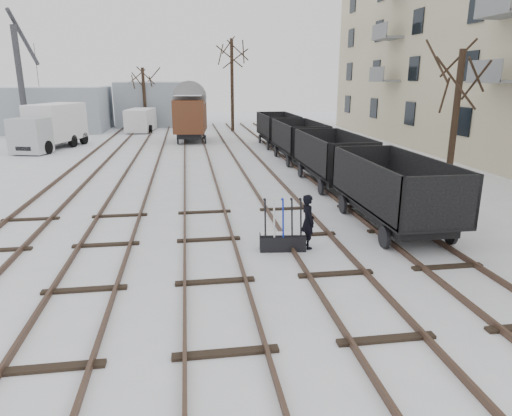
# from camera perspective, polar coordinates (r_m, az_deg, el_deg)

# --- Properties ---
(ground) EXTENTS (120.00, 120.00, 0.00)m
(ground) POSITION_cam_1_polar(r_m,az_deg,el_deg) (11.12, -5.13, -9.27)
(ground) COLOR white
(ground) RESTS_ON ground
(tracks) EXTENTS (13.90, 52.00, 0.16)m
(tracks) POSITION_cam_1_polar(r_m,az_deg,el_deg) (24.19, -7.20, 4.64)
(tracks) COLOR black
(tracks) RESTS_ON ground
(shed_left) EXTENTS (10.00, 8.00, 4.10)m
(shed_left) POSITION_cam_1_polar(r_m,az_deg,el_deg) (47.79, -24.19, 11.26)
(shed_left) COLOR #949CA6
(shed_left) RESTS_ON ground
(shed_right) EXTENTS (7.00, 6.00, 4.50)m
(shed_right) POSITION_cam_1_polar(r_m,az_deg,el_deg) (50.24, -12.85, 12.60)
(shed_right) COLOR #949CA6
(shed_right) RESTS_ON ground
(ground_frame) EXTENTS (1.34, 0.56, 1.49)m
(ground_frame) POSITION_cam_1_polar(r_m,az_deg,el_deg) (12.99, 3.34, -4.09)
(ground_frame) COLOR black
(ground_frame) RESTS_ON ground
(worker) EXTENTS (0.47, 0.63, 1.58)m
(worker) POSITION_cam_1_polar(r_m,az_deg,el_deg) (13.09, 6.50, -1.68)
(worker) COLOR black
(worker) RESTS_ON ground
(freight_wagon_a) EXTENTS (2.25, 5.63, 2.30)m
(freight_wagon_a) POSITION_cam_1_polar(r_m,az_deg,el_deg) (15.46, 16.69, 0.81)
(freight_wagon_a) COLOR black
(freight_wagon_a) RESTS_ON ground
(freight_wagon_b) EXTENTS (2.25, 5.63, 2.30)m
(freight_wagon_b) POSITION_cam_1_polar(r_m,az_deg,el_deg) (21.28, 9.47, 5.23)
(freight_wagon_b) COLOR black
(freight_wagon_b) RESTS_ON ground
(freight_wagon_c) EXTENTS (2.25, 5.63, 2.30)m
(freight_wagon_c) POSITION_cam_1_polar(r_m,az_deg,el_deg) (27.35, 5.36, 7.69)
(freight_wagon_c) COLOR black
(freight_wagon_c) RESTS_ON ground
(freight_wagon_d) EXTENTS (2.25, 5.63, 2.30)m
(freight_wagon_d) POSITION_cam_1_polar(r_m,az_deg,el_deg) (33.55, 2.73, 9.23)
(freight_wagon_d) COLOR black
(freight_wagon_d) RESTS_ON ground
(box_van_wagon) EXTENTS (2.93, 4.90, 3.58)m
(box_van_wagon) POSITION_cam_1_polar(r_m,az_deg,el_deg) (36.38, -8.19, 11.50)
(box_van_wagon) COLOR black
(box_van_wagon) RESTS_ON ground
(lorry) EXTENTS (3.43, 7.04, 3.06)m
(lorry) POSITION_cam_1_polar(r_m,az_deg,el_deg) (35.05, -24.26, 9.31)
(lorry) COLOR black
(lorry) RESTS_ON ground
(panel_van) EXTENTS (2.61, 4.95, 2.09)m
(panel_van) POSITION_cam_1_polar(r_m,az_deg,el_deg) (44.29, -14.20, 10.64)
(panel_van) COLOR silver
(panel_van) RESTS_ON ground
(crane) EXTENTS (2.04, 5.81, 9.97)m
(crane) POSITION_cam_1_polar(r_m,az_deg,el_deg) (42.73, -26.93, 11.34)
(crane) COLOR #303135
(crane) RESTS_ON ground
(tree_near) EXTENTS (0.30, 0.30, 5.96)m
(tree_near) POSITION_cam_1_polar(r_m,az_deg,el_deg) (22.51, 23.62, 10.12)
(tree_near) COLOR black
(tree_near) RESTS_ON ground
(tree_far_left) EXTENTS (0.30, 0.30, 5.81)m
(tree_far_left) POSITION_cam_1_polar(r_m,az_deg,el_deg) (47.13, -13.78, 13.16)
(tree_far_left) COLOR black
(tree_far_left) RESTS_ON ground
(tree_far_right) EXTENTS (0.30, 0.30, 8.21)m
(tree_far_right) POSITION_cam_1_polar(r_m,az_deg,el_deg) (43.04, -3.00, 14.97)
(tree_far_right) COLOR black
(tree_far_right) RESTS_ON ground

